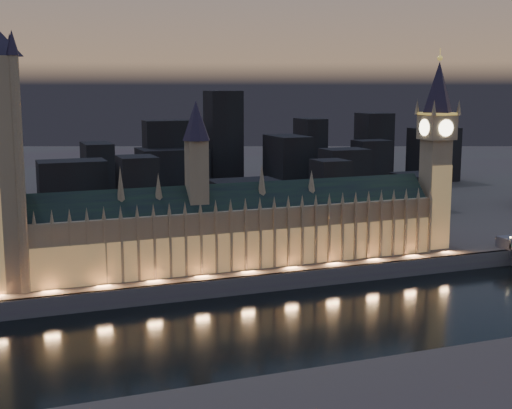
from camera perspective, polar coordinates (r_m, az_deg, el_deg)
name	(u,v)px	position (r m, az deg, el deg)	size (l,w,h in m)	color
ground_plane	(293,320)	(289.01, 3.00, -9.21)	(2000.00, 2000.00, 0.00)	black
north_bank	(97,169)	(783.08, -12.59, 2.79)	(2000.00, 960.00, 8.00)	#52333A
embankment_wall	(257,284)	(324.01, 0.06, -6.38)	(2000.00, 2.50, 8.00)	#544A59
palace_of_westminster	(237,227)	(336.91, -1.56, -1.85)	(202.00, 22.29, 78.00)	#8F775D
elizabeth_tower	(437,138)	(382.33, 14.25, 5.15)	(18.00, 18.00, 103.38)	#8F775D
city_backdrop	(200,171)	(521.34, -4.51, 2.68)	(495.67, 215.63, 80.32)	black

